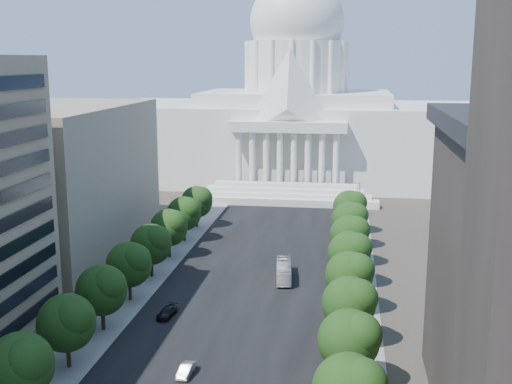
% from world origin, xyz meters
% --- Properties ---
extents(road_asphalt, '(30.00, 260.00, 0.01)m').
position_xyz_m(road_asphalt, '(0.00, 90.00, 0.00)').
color(road_asphalt, black).
rests_on(road_asphalt, ground).
extents(sidewalk_left, '(8.00, 260.00, 0.02)m').
position_xyz_m(sidewalk_left, '(-19.00, 90.00, 0.00)').
color(sidewalk_left, gray).
rests_on(sidewalk_left, ground).
extents(sidewalk_right, '(8.00, 260.00, 0.02)m').
position_xyz_m(sidewalk_right, '(19.00, 90.00, 0.00)').
color(sidewalk_right, gray).
rests_on(sidewalk_right, ground).
extents(capitol, '(120.00, 56.00, 73.00)m').
position_xyz_m(capitol, '(0.00, 184.89, 20.01)').
color(capitol, white).
rests_on(capitol, ground).
extents(office_block_left_far, '(38.00, 52.00, 30.00)m').
position_xyz_m(office_block_left_far, '(-48.00, 100.00, 15.00)').
color(office_block_left_far, gray).
rests_on(office_block_left_far, ground).
extents(tree_l_c, '(7.79, 7.60, 9.97)m').
position_xyz_m(tree_l_c, '(-17.66, 35.81, 6.45)').
color(tree_l_c, '#33261C').
rests_on(tree_l_c, ground).
extents(tree_l_d, '(7.79, 7.60, 9.97)m').
position_xyz_m(tree_l_d, '(-17.66, 47.81, 6.45)').
color(tree_l_d, '#33261C').
rests_on(tree_l_d, ground).
extents(tree_l_e, '(7.79, 7.60, 9.97)m').
position_xyz_m(tree_l_e, '(-17.66, 59.81, 6.45)').
color(tree_l_e, '#33261C').
rests_on(tree_l_e, ground).
extents(tree_l_f, '(7.79, 7.60, 9.97)m').
position_xyz_m(tree_l_f, '(-17.66, 71.81, 6.45)').
color(tree_l_f, '#33261C').
rests_on(tree_l_f, ground).
extents(tree_l_g, '(7.79, 7.60, 9.97)m').
position_xyz_m(tree_l_g, '(-17.66, 83.81, 6.45)').
color(tree_l_g, '#33261C').
rests_on(tree_l_g, ground).
extents(tree_l_h, '(7.79, 7.60, 9.97)m').
position_xyz_m(tree_l_h, '(-17.66, 95.81, 6.45)').
color(tree_l_h, '#33261C').
rests_on(tree_l_h, ground).
extents(tree_l_i, '(7.79, 7.60, 9.97)m').
position_xyz_m(tree_l_i, '(-17.66, 107.81, 6.45)').
color(tree_l_i, '#33261C').
rests_on(tree_l_i, ground).
extents(tree_l_j, '(7.79, 7.60, 9.97)m').
position_xyz_m(tree_l_j, '(-17.66, 119.81, 6.45)').
color(tree_l_j, '#33261C').
rests_on(tree_l_j, ground).
extents(tree_r_d, '(7.79, 7.60, 9.97)m').
position_xyz_m(tree_r_d, '(18.34, 47.81, 6.45)').
color(tree_r_d, '#33261C').
rests_on(tree_r_d, ground).
extents(tree_r_e, '(7.79, 7.60, 9.97)m').
position_xyz_m(tree_r_e, '(18.34, 59.81, 6.45)').
color(tree_r_e, '#33261C').
rests_on(tree_r_e, ground).
extents(tree_r_f, '(7.79, 7.60, 9.97)m').
position_xyz_m(tree_r_f, '(18.34, 71.81, 6.45)').
color(tree_r_f, '#33261C').
rests_on(tree_r_f, ground).
extents(tree_r_g, '(7.79, 7.60, 9.97)m').
position_xyz_m(tree_r_g, '(18.34, 83.81, 6.45)').
color(tree_r_g, '#33261C').
rests_on(tree_r_g, ground).
extents(tree_r_h, '(7.79, 7.60, 9.97)m').
position_xyz_m(tree_r_h, '(18.34, 95.81, 6.45)').
color(tree_r_h, '#33261C').
rests_on(tree_r_h, ground).
extents(tree_r_i, '(7.79, 7.60, 9.97)m').
position_xyz_m(tree_r_i, '(18.34, 107.81, 6.45)').
color(tree_r_i, '#33261C').
rests_on(tree_r_i, ground).
extents(tree_r_j, '(7.79, 7.60, 9.97)m').
position_xyz_m(tree_r_j, '(18.34, 119.81, 6.45)').
color(tree_r_j, '#33261C').
rests_on(tree_r_j, ground).
extents(streetlight_c, '(2.61, 0.44, 9.00)m').
position_xyz_m(streetlight_c, '(19.90, 60.00, 5.82)').
color(streetlight_c, gray).
rests_on(streetlight_c, ground).
extents(streetlight_d, '(2.61, 0.44, 9.00)m').
position_xyz_m(streetlight_d, '(19.90, 85.00, 5.82)').
color(streetlight_d, gray).
rests_on(streetlight_d, ground).
extents(streetlight_e, '(2.61, 0.44, 9.00)m').
position_xyz_m(streetlight_e, '(19.90, 110.00, 5.82)').
color(streetlight_e, gray).
rests_on(streetlight_e, ground).
extents(streetlight_f, '(2.61, 0.44, 9.00)m').
position_xyz_m(streetlight_f, '(19.90, 135.00, 5.82)').
color(streetlight_f, gray).
rests_on(streetlight_f, ground).
extents(car_silver, '(1.75, 4.26, 1.37)m').
position_xyz_m(car_silver, '(-2.30, 48.00, 0.69)').
color(car_silver, '#AAACB2').
rests_on(car_silver, ground).
extents(car_dark_b, '(2.63, 5.17, 1.44)m').
position_xyz_m(car_dark_b, '(-9.94, 66.00, 0.72)').
color(car_dark_b, black).
rests_on(car_dark_b, ground).
extents(city_bus, '(3.75, 11.31, 3.09)m').
position_xyz_m(city_bus, '(6.32, 86.03, 1.55)').
color(city_bus, silver).
rests_on(city_bus, ground).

